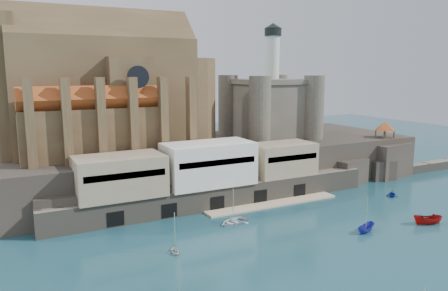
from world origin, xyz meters
name	(u,v)px	position (x,y,z in m)	size (l,w,h in m)	color
ground	(322,235)	(0.00, 0.00, 0.00)	(300.00, 300.00, 0.00)	#18424F
promontory	(217,163)	(-0.19, 39.37, 4.92)	(100.00, 36.00, 10.00)	black
quay	(209,177)	(-10.19, 23.07, 6.07)	(70.00, 12.00, 13.05)	#6D6557
church	(113,94)	(-24.13, 41.85, 22.13)	(47.00, 25.93, 30.51)	#503C25
castle_keep	(270,105)	(16.08, 41.08, 18.31)	(21.20, 21.20, 29.30)	#4D473C
rock_outcrop	(384,160)	(42.00, 25.84, 4.02)	(14.50, 10.50, 8.70)	black
pavilion	(385,127)	(42.00, 26.00, 12.73)	(6.40, 6.40, 5.40)	#503C25
breakwater	(448,167)	(66.00, 24.00, 0.00)	(40.00, 3.00, 2.40)	#6D6557
boat_2	(366,232)	(7.49, -2.35, 0.00)	(1.69, 1.74, 4.50)	#262B9F
boat_4	(175,253)	(-24.68, 4.54, 0.00)	(2.42, 1.47, 2.80)	silver
boat_5	(427,224)	(20.12, -4.71, 0.00)	(2.03, 2.08, 5.38)	#99100C
boat_6	(233,223)	(-10.61, 11.92, 0.00)	(4.21, 1.22, 5.89)	white
boat_7	(392,196)	(28.46, 10.71, 0.00)	(2.84, 1.74, 3.29)	#10279D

